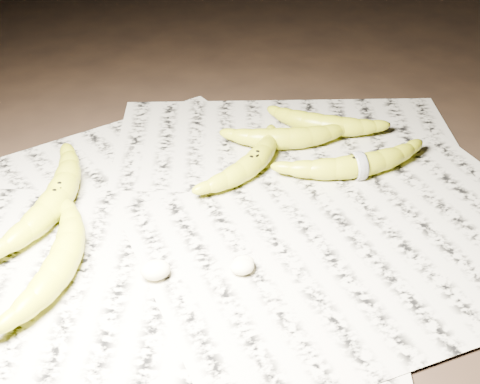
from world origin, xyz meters
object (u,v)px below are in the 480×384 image
object	(u,v)px
banana_left_b	(62,259)
banana_upper_b	(323,123)
banana_taped	(358,164)
banana_upper_a	(289,136)
banana_center	(253,161)
banana_left_a	(57,196)

from	to	relation	value
banana_left_b	banana_upper_b	size ratio (longest dim) A/B	1.20
banana_taped	banana_upper_a	world-z (taller)	same
banana_taped	banana_left_b	bearing A→B (deg)	-167.24
banana_left_b	banana_upper_a	xyz separation A→B (m)	(0.37, 0.19, -0.00)
banana_left_b	banana_taped	bearing A→B (deg)	-54.66
banana_center	banana_taped	xyz separation A→B (m)	(0.14, -0.06, 0.00)
banana_left_a	banana_left_b	world-z (taller)	banana_left_a
banana_left_a	banana_center	xyz separation A→B (m)	(0.29, 0.01, -0.00)
banana_left_a	banana_upper_a	distance (m)	0.37
banana_upper_b	banana_left_a	bearing A→B (deg)	-133.88
banana_left_a	banana_upper_a	bearing A→B (deg)	-53.88
banana_upper_a	banana_left_b	bearing A→B (deg)	-139.89
banana_left_a	banana_center	distance (m)	0.29
banana_left_a	banana_taped	size ratio (longest dim) A/B	1.09
banana_taped	banana_upper_b	size ratio (longest dim) A/B	1.25
banana_left_a	banana_upper_b	bearing A→B (deg)	-52.17
banana_center	banana_taped	world-z (taller)	banana_taped
banana_upper_a	banana_upper_b	distance (m)	0.07
banana_left_a	banana_upper_b	size ratio (longest dim) A/B	1.37
banana_left_a	banana_center	size ratio (longest dim) A/B	1.24
banana_left_a	banana_left_b	bearing A→B (deg)	-155.85
banana_left_b	banana_upper_b	world-z (taller)	banana_left_b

